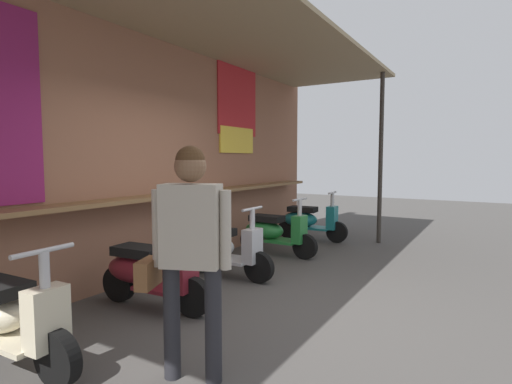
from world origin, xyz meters
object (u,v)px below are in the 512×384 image
at_px(scooter_silver, 222,248).
at_px(scooter_green, 273,232).
at_px(scooter_cream, 6,317).
at_px(scooter_maroon, 148,272).
at_px(shopper_with_handbag, 189,239).
at_px(scooter_teal, 308,220).

height_order(scooter_silver, scooter_green, same).
xyz_separation_m(scooter_cream, scooter_silver, (2.77, 0.00, 0.00)).
bearing_deg(scooter_green, scooter_cream, -89.44).
distance_m(scooter_maroon, shopper_with_handbag, 1.69).
height_order(scooter_green, scooter_teal, same).
height_order(scooter_silver, shopper_with_handbag, shopper_with_handbag).
xyz_separation_m(scooter_cream, scooter_teal, (5.66, -0.00, 0.00)).
bearing_deg(scooter_teal, scooter_green, -93.61).
bearing_deg(scooter_maroon, scooter_teal, 85.43).
height_order(scooter_teal, shopper_with_handbag, shopper_with_handbag).
relative_size(scooter_silver, scooter_teal, 1.00).
relative_size(scooter_maroon, scooter_teal, 1.00).
relative_size(scooter_cream, scooter_teal, 1.00).
bearing_deg(scooter_green, scooter_maroon, -89.44).
bearing_deg(shopper_with_handbag, scooter_green, 178.13).
relative_size(scooter_teal, shopper_with_handbag, 0.84).
height_order(scooter_cream, shopper_with_handbag, shopper_with_handbag).
relative_size(scooter_maroon, shopper_with_handbag, 0.84).
bearing_deg(scooter_green, scooter_silver, -89.44).
height_order(scooter_maroon, scooter_green, same).
bearing_deg(scooter_teal, scooter_silver, -93.61).
height_order(scooter_green, shopper_with_handbag, shopper_with_handbag).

